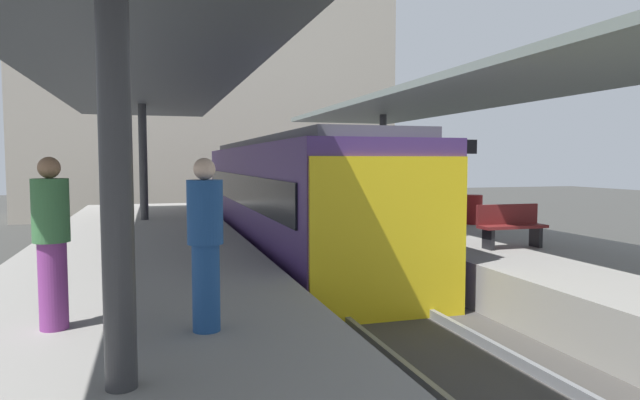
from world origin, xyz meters
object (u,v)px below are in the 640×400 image
commuter_train (288,197)px  passenger_far_end (52,240)px  platform_sign (459,166)px  passenger_mid_platform (205,242)px  litter_bin (474,210)px  platform_bench (510,224)px

commuter_train → passenger_far_end: bearing=-118.0°
platform_sign → passenger_mid_platform: bearing=-138.6°
litter_bin → passenger_mid_platform: size_ratio=0.46×
passenger_mid_platform → commuter_train: bearing=71.4°
platform_sign → passenger_far_end: platform_sign is taller
passenger_far_end → passenger_mid_platform: bearing=-19.0°
commuter_train → passenger_far_end: 9.68m
platform_bench → passenger_far_end: (-7.80, -3.20, 0.46)m
platform_sign → passenger_far_end: 9.08m
litter_bin → passenger_far_end: 11.72m
litter_bin → platform_bench: bearing=-112.8°
platform_bench → platform_sign: size_ratio=0.63×
passenger_mid_platform → platform_bench: bearing=30.5°
platform_bench → passenger_mid_platform: 7.34m
platform_bench → platform_sign: bearing=96.1°
commuter_train → passenger_far_end: size_ratio=7.74×
platform_bench → passenger_far_end: size_ratio=0.79×
commuter_train → passenger_mid_platform: (-3.05, -9.06, 0.19)m
passenger_mid_platform → passenger_far_end: passenger_far_end is taller
passenger_far_end → litter_bin: bearing=36.7°
platform_bench → litter_bin: size_ratio=1.75×
platform_bench → passenger_far_end: passenger_far_end is taller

